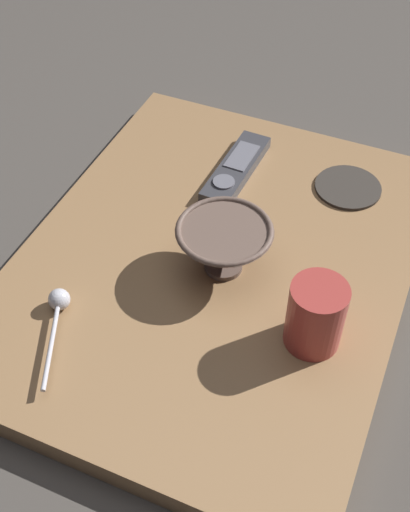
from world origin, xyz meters
name	(u,v)px	position (x,y,z in m)	size (l,w,h in m)	color
ground_plane	(215,275)	(0.00, 0.00, 0.00)	(6.00, 6.00, 0.00)	#47423D
table	(215,266)	(0.00, 0.00, 0.02)	(0.53, 0.67, 0.04)	#936D47
cereal_bowl	(224,246)	(0.02, -0.01, 0.08)	(0.13, 0.13, 0.08)	brown
coffee_mug	(316,316)	(0.17, -0.08, 0.09)	(0.07, 0.07, 0.10)	#A53833
teaspoon	(58,306)	(-0.15, -0.17, 0.05)	(0.07, 0.14, 0.03)	silver
tv_remote_near	(236,169)	(-0.04, 0.18, 0.05)	(0.05, 0.18, 0.02)	#38383D
drink_coaster	(348,187)	(0.13, 0.22, 0.04)	(0.10, 0.10, 0.01)	#332D28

